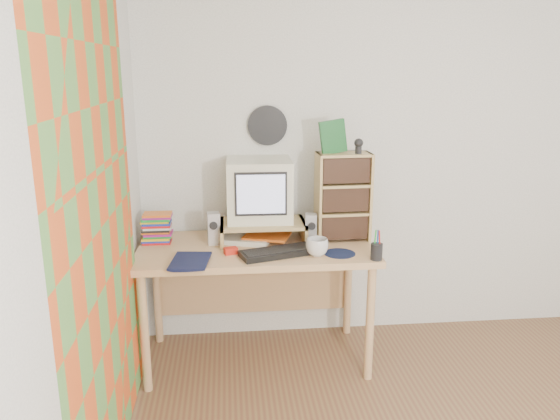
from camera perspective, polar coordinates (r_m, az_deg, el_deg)
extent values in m
plane|color=white|center=(3.71, 13.22, 6.00)|extent=(3.50, 0.00, 3.50)
plane|color=white|center=(1.89, -22.66, -3.05)|extent=(0.00, 3.50, 3.50)
plane|color=#DA531E|center=(2.35, -18.20, -1.81)|extent=(0.00, 2.20, 2.20)
cylinder|color=black|center=(3.48, -1.33, 8.81)|extent=(0.25, 0.02, 0.25)
cube|color=tan|center=(3.28, -2.54, -4.10)|extent=(1.40, 0.70, 0.04)
cube|color=tan|center=(3.72, -2.76, -7.64)|extent=(1.33, 0.02, 0.41)
cylinder|color=tan|center=(3.20, -13.98, -12.41)|extent=(0.05, 0.05, 0.71)
cylinder|color=tan|center=(3.26, 9.37, -11.60)|extent=(0.05, 0.05, 0.71)
cylinder|color=tan|center=(3.72, -12.73, -8.34)|extent=(0.05, 0.05, 0.71)
cylinder|color=tan|center=(3.77, 7.13, -7.74)|extent=(0.05, 0.05, 0.71)
cube|color=#D4B86F|center=(3.35, -6.07, -2.34)|extent=(0.02, 0.30, 0.12)
cube|color=#D4B86F|center=(3.38, 2.44, -2.11)|extent=(0.02, 0.30, 0.12)
cube|color=#D4B86F|center=(3.34, -1.80, -1.41)|extent=(0.52, 0.30, 0.02)
cube|color=beige|center=(3.34, -2.16, 2.06)|extent=(0.40, 0.40, 0.37)
cube|color=#B5B5BA|center=(3.31, -6.94, -1.92)|extent=(0.08, 0.08, 0.19)
cube|color=#B5B5BA|center=(3.31, 3.24, -1.95)|extent=(0.08, 0.08, 0.18)
cube|color=black|center=(3.12, 0.17, -4.40)|extent=(0.50, 0.29, 0.03)
cube|color=#D4B86F|center=(3.35, 6.59, 1.37)|extent=(0.33, 0.19, 0.54)
imported|color=silver|center=(3.10, 3.90, -3.88)|extent=(0.15, 0.15, 0.10)
imported|color=#0F1538|center=(3.04, -11.24, -5.05)|extent=(0.26, 0.21, 0.05)
cylinder|color=#0F1735|center=(3.16, 6.25, -4.53)|extent=(0.22, 0.22, 0.00)
cube|color=red|center=(3.14, -5.16, -4.27)|extent=(0.09, 0.07, 0.04)
cube|color=#195827|center=(3.27, 5.56, 7.63)|extent=(0.15, 0.05, 0.20)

